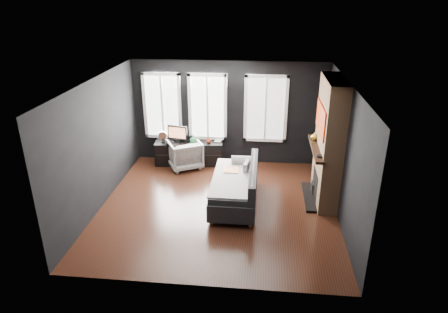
# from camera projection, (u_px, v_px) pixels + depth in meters

# --- Properties ---
(floor) EXTENTS (5.00, 5.00, 0.00)m
(floor) POSITION_uv_depth(u_px,v_px,m) (218.00, 206.00, 8.61)
(floor) COLOR black
(floor) RESTS_ON ground
(ceiling) EXTENTS (5.00, 5.00, 0.00)m
(ceiling) POSITION_uv_depth(u_px,v_px,m) (217.00, 82.00, 7.56)
(ceiling) COLOR white
(ceiling) RESTS_ON ground
(wall_back) EXTENTS (5.00, 0.02, 2.70)m
(wall_back) POSITION_uv_depth(u_px,v_px,m) (229.00, 113.00, 10.38)
(wall_back) COLOR black
(wall_back) RESTS_ON ground
(wall_left) EXTENTS (0.02, 5.00, 2.70)m
(wall_left) POSITION_uv_depth(u_px,v_px,m) (99.00, 144.00, 8.32)
(wall_left) COLOR black
(wall_left) RESTS_ON ground
(wall_right) EXTENTS (0.02, 5.00, 2.70)m
(wall_right) POSITION_uv_depth(u_px,v_px,m) (344.00, 153.00, 7.85)
(wall_right) COLOR black
(wall_right) RESTS_ON ground
(windows) EXTENTS (4.00, 0.16, 1.76)m
(windows) POSITION_uv_depth(u_px,v_px,m) (211.00, 73.00, 9.98)
(windows) COLOR white
(windows) RESTS_ON wall_back
(fireplace) EXTENTS (0.70, 1.62, 2.70)m
(fireplace) POSITION_uv_depth(u_px,v_px,m) (329.00, 142.00, 8.42)
(fireplace) COLOR #93724C
(fireplace) RESTS_ON floor
(sofa) EXTENTS (1.05, 2.09, 0.90)m
(sofa) POSITION_uv_depth(u_px,v_px,m) (235.00, 184.00, 8.60)
(sofa) COLOR black
(sofa) RESTS_ON floor
(stripe_pillow) EXTENTS (0.14, 0.36, 0.35)m
(stripe_pillow) POSITION_uv_depth(u_px,v_px,m) (246.00, 169.00, 8.84)
(stripe_pillow) COLOR gray
(stripe_pillow) RESTS_ON sofa
(armchair) EXTENTS (1.05, 1.03, 0.82)m
(armchair) POSITION_uv_depth(u_px,v_px,m) (185.00, 153.00, 10.34)
(armchair) COLOR silver
(armchair) RESTS_ON floor
(media_console) EXTENTS (1.81, 0.71, 0.61)m
(media_console) POSITION_uv_depth(u_px,v_px,m) (189.00, 152.00, 10.64)
(media_console) COLOR black
(media_console) RESTS_ON floor
(monitor) EXTENTS (0.56, 0.22, 0.48)m
(monitor) POSITION_uv_depth(u_px,v_px,m) (177.00, 133.00, 10.46)
(monitor) COLOR black
(monitor) RESTS_ON media_console
(desk_fan) EXTENTS (0.26, 0.26, 0.31)m
(desk_fan) POSITION_uv_depth(u_px,v_px,m) (162.00, 137.00, 10.44)
(desk_fan) COLOR #9D9D9D
(desk_fan) RESTS_ON media_console
(mug) EXTENTS (0.12, 0.10, 0.12)m
(mug) POSITION_uv_depth(u_px,v_px,m) (208.00, 141.00, 10.42)
(mug) COLOR red
(mug) RESTS_ON media_console
(book) EXTENTS (0.18, 0.04, 0.25)m
(book) POSITION_uv_depth(u_px,v_px,m) (215.00, 136.00, 10.55)
(book) COLOR tan
(book) RESTS_ON media_console
(storage_box) EXTENTS (0.21, 0.13, 0.11)m
(storage_box) POSITION_uv_depth(u_px,v_px,m) (195.00, 140.00, 10.48)
(storage_box) COLOR #307945
(storage_box) RESTS_ON media_console
(mantel_vase) EXTENTS (0.19, 0.20, 0.16)m
(mantel_vase) POSITION_uv_depth(u_px,v_px,m) (315.00, 136.00, 8.87)
(mantel_vase) COLOR gold
(mantel_vase) RESTS_ON fireplace
(mantel_clock) EXTENTS (0.12, 0.12, 0.04)m
(mantel_clock) POSITION_uv_depth(u_px,v_px,m) (320.00, 156.00, 7.98)
(mantel_clock) COLOR black
(mantel_clock) RESTS_ON fireplace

